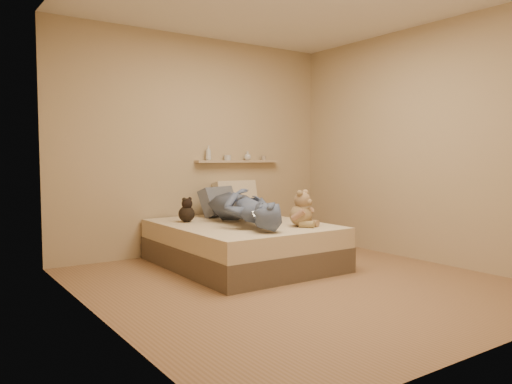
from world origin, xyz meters
TOP-DOWN VIEW (x-y plane):
  - room at (0.00, 0.00)m, footprint 3.80×3.80m
  - bed at (0.00, 0.93)m, footprint 1.50×1.90m
  - game_console at (-0.12, 0.38)m, footprint 0.19×0.12m
  - teddy_bear at (0.37, 0.37)m, footprint 0.30×0.31m
  - dark_plush at (-0.44, 1.34)m, footprint 0.18×0.18m
  - pillow_cream at (0.45, 1.76)m, footprint 0.55×0.25m
  - pillow_grey at (0.13, 1.62)m, footprint 0.56×0.42m
  - person at (-0.03, 0.88)m, footprint 0.89×1.67m
  - wall_shelf at (0.55, 1.84)m, footprint 1.20×0.12m
  - shelf_bottles at (0.45, 1.84)m, footprint 0.91×0.11m

SIDE VIEW (x-z plane):
  - bed at x=0.00m, z-range 0.00..0.45m
  - dark_plush at x=-0.44m, z-range 0.43..0.70m
  - teddy_bear at x=0.37m, z-range 0.42..0.79m
  - game_console at x=-0.12m, z-range 0.58..0.64m
  - pillow_grey at x=0.13m, z-range 0.44..0.80m
  - person at x=-0.03m, z-range 0.45..0.83m
  - pillow_cream at x=0.45m, z-range 0.44..0.86m
  - wall_shelf at x=0.55m, z-range 1.09..1.11m
  - shelf_bottles at x=0.45m, z-range 1.09..1.27m
  - room at x=0.00m, z-range -0.60..3.20m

